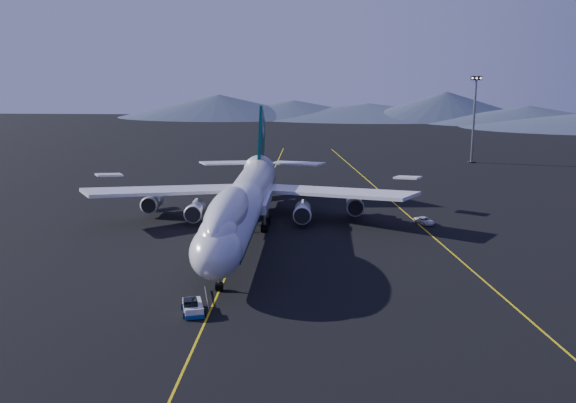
{
  "coord_description": "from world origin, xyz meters",
  "views": [
    {
      "loc": [
        12.68,
        -102.7,
        28.25
      ],
      "look_at": [
        7.35,
        -0.7,
        6.0
      ],
      "focal_mm": 40.0,
      "sensor_mm": 36.0,
      "label": 1
    }
  ],
  "objects_px": {
    "boeing_747": "(244,201)",
    "pushback_tug": "(193,308)",
    "service_van": "(425,221)",
    "floodlight_mast": "(474,119)"
  },
  "relations": [
    {
      "from": "boeing_747",
      "to": "pushback_tug",
      "type": "bearing_deg",
      "value": -93.08
    },
    {
      "from": "pushback_tug",
      "to": "service_van",
      "type": "relative_size",
      "value": 1.08
    },
    {
      "from": "boeing_747",
      "to": "pushback_tug",
      "type": "xyz_separation_m",
      "value": [
        -1.84,
        -34.12,
        -5.22
      ]
    },
    {
      "from": "service_van",
      "to": "floodlight_mast",
      "type": "relative_size",
      "value": 0.18
    },
    {
      "from": "boeing_747",
      "to": "service_van",
      "type": "bearing_deg",
      "value": 16.4
    },
    {
      "from": "pushback_tug",
      "to": "service_van",
      "type": "bearing_deg",
      "value": 36.18
    },
    {
      "from": "boeing_747",
      "to": "floodlight_mast",
      "type": "relative_size",
      "value": 2.96
    },
    {
      "from": "pushback_tug",
      "to": "floodlight_mast",
      "type": "distance_m",
      "value": 130.36
    },
    {
      "from": "boeing_747",
      "to": "floodlight_mast",
      "type": "distance_m",
      "value": 99.58
    },
    {
      "from": "service_van",
      "to": "floodlight_mast",
      "type": "height_order",
      "value": "floodlight_mast"
    }
  ]
}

